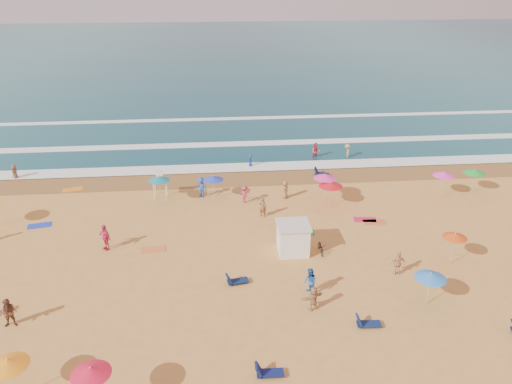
{
  "coord_description": "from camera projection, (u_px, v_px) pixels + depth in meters",
  "views": [
    {
      "loc": [
        -1.88,
        -30.06,
        17.97
      ],
      "look_at": [
        1.42,
        6.0,
        1.5
      ],
      "focal_mm": 35.0,
      "sensor_mm": 36.0,
      "label": 1
    }
  ],
  "objects": [
    {
      "name": "wet_sand",
      "position": [
        234.0,
        178.0,
        46.17
      ],
      "size": [
        220.0,
        220.0,
        0.0
      ],
      "primitive_type": "plane",
      "color": "olive",
      "rests_on": "ground"
    },
    {
      "name": "lifeguard_stand",
      "position": [
        160.0,
        186.0,
        42.06
      ],
      "size": [
        1.2,
        1.2,
        2.1
      ],
      "primitive_type": null,
      "color": "white",
      "rests_on": "ground"
    },
    {
      "name": "ground",
      "position": [
        244.0,
        248.0,
        34.84
      ],
      "size": [
        220.0,
        220.0,
        0.0
      ],
      "primitive_type": "plane",
      "color": "gold",
      "rests_on": "ground"
    },
    {
      "name": "beachgoers",
      "position": [
        218.0,
        211.0,
        38.26
      ],
      "size": [
        32.68,
        25.21,
        2.14
      ],
      "color": "brown",
      "rests_on": "ground"
    },
    {
      "name": "ocean",
      "position": [
        218.0,
        54.0,
        110.99
      ],
      "size": [
        220.0,
        140.0,
        0.18
      ],
      "primitive_type": "cube",
      "color": "#0C4756",
      "rests_on": "ground"
    },
    {
      "name": "bicycle",
      "position": [
        321.0,
        247.0,
        34.12
      ],
      "size": [
        0.57,
        1.53,
        0.8
      ],
      "primitive_type": "imported",
      "rotation": [
        0.0,
        0.0,
        -0.02
      ],
      "color": "black",
      "rests_on": "ground"
    },
    {
      "name": "beach_umbrellas",
      "position": [
        244.0,
        220.0,
        34.08
      ],
      "size": [
        44.1,
        23.35,
        0.77
      ],
      "color": "#3182DE",
      "rests_on": "ground"
    },
    {
      "name": "towels",
      "position": [
        223.0,
        270.0,
        32.26
      ],
      "size": [
        34.82,
        29.01,
        0.03
      ],
      "color": "red",
      "rests_on": "ground"
    },
    {
      "name": "cabana_roof",
      "position": [
        293.0,
        225.0,
        33.54
      ],
      "size": [
        2.2,
        2.2,
        0.12
      ],
      "primitive_type": "cube",
      "color": "silver",
      "rests_on": "cabana"
    },
    {
      "name": "loungers",
      "position": [
        366.0,
        269.0,
        32.1
      ],
      "size": [
        51.37,
        25.33,
        0.34
      ],
      "color": "#101C54",
      "rests_on": "ground"
    },
    {
      "name": "cabana",
      "position": [
        293.0,
        239.0,
        33.98
      ],
      "size": [
        2.0,
        2.0,
        2.0
      ],
      "primitive_type": "cube",
      "color": "white",
      "rests_on": "ground"
    },
    {
      "name": "surf_foam",
      "position": [
        230.0,
        146.0,
        54.13
      ],
      "size": [
        200.0,
        18.7,
        0.05
      ],
      "color": "white",
      "rests_on": "ground"
    }
  ]
}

